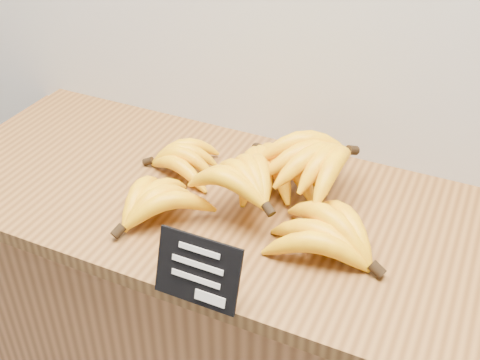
% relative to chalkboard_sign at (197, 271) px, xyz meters
% --- Properties ---
extents(counter_top, '(1.33, 0.54, 0.03)m').
position_rel_chalkboard_sign_xyz_m(counter_top, '(-0.02, 0.26, -0.07)').
color(counter_top, brown).
rests_on(counter_top, counter).
extents(chalkboard_sign, '(0.14, 0.04, 0.11)m').
position_rel_chalkboard_sign_xyz_m(chalkboard_sign, '(0.00, 0.00, 0.00)').
color(chalkboard_sign, black).
rests_on(chalkboard_sign, counter_top).
extents(banana_pile, '(0.55, 0.42, 0.12)m').
position_rel_chalkboard_sign_xyz_m(banana_pile, '(-0.00, 0.26, -0.00)').
color(banana_pile, '#FFBC0A').
rests_on(banana_pile, counter_top).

